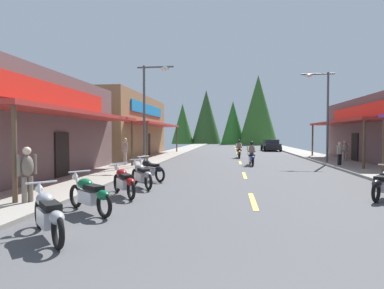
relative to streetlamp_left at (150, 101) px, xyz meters
The scene contains 21 objects.
ground 9.48m from the streetlamp_left, 50.54° to the left, with size 10.80×77.47×0.10m, color #4C4C4F.
sidewalk_left 7.81m from the streetlamp_left, 101.44° to the left, with size 2.79×77.47×0.12m, color gray.
sidewalk_right 14.46m from the streetlamp_left, 28.41° to the left, with size 2.79×77.47×0.12m, color gray.
centerline_dashes 11.53m from the streetlamp_left, 59.74° to the left, with size 0.16×50.55×0.01m.
storefront_left_far 11.80m from the streetlamp_left, 126.07° to the left, with size 10.22×13.85×5.46m.
streetlamp_left is the anchor object (origin of this frame).
streetlamp_right 11.58m from the streetlamp_left, 19.65° to the left, with size 2.19×0.30×6.18m.
motorcycle_parked_right_3 12.69m from the streetlamp_left, 38.92° to the right, with size 1.43×1.72×1.04m.
motorcycle_parked_left_0 12.90m from the streetlamp_left, 84.03° to the right, with size 1.57×1.60×1.04m.
motorcycle_parked_left_1 11.05m from the streetlamp_left, 83.41° to the right, with size 1.77×1.37×1.04m.
motorcycle_parked_left_2 9.04m from the streetlamp_left, 80.82° to the right, with size 1.37×1.77×1.04m.
motorcycle_parked_left_3 7.56m from the streetlamp_left, 77.74° to the right, with size 1.34×1.79×1.04m.
motorcycle_parked_left_4 6.05m from the streetlamp_left, 75.07° to the right, with size 1.71×1.44×1.04m.
rider_cruising_lead 7.35m from the streetlamp_left, 21.16° to the left, with size 0.60×2.14×1.57m.
rider_cruising_trailing 10.73m from the streetlamp_left, 57.56° to the left, with size 0.60×2.14×1.57m.
pedestrian_by_shop 3.56m from the streetlamp_left, 155.59° to the left, with size 0.44×0.44×1.79m.
pedestrian_browsing 12.02m from the streetlamp_left, 10.15° to the left, with size 0.44×0.44×1.54m.
pedestrian_waiting 14.30m from the streetlamp_left, 22.60° to the left, with size 0.57×0.27×1.59m.
pedestrian_strolling 10.45m from the streetlamp_left, 94.77° to the right, with size 0.37×0.54×1.66m.
parked_car_curbside 23.12m from the streetlamp_left, 65.05° to the left, with size 2.16×4.35×1.40m.
treeline_backdrop 46.43m from the streetlamp_left, 84.23° to the left, with size 21.90×11.44×13.74m.
Camera 1 is at (-0.67, -0.72, 2.01)m, focal length 28.78 mm.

